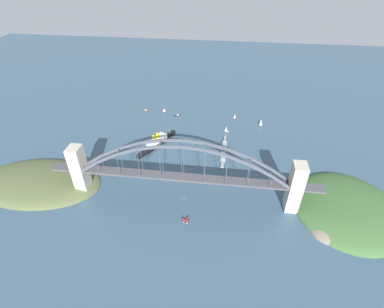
{
  "coord_description": "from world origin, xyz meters",
  "views": [
    {
      "loc": [
        42.18,
        -249.16,
        248.54
      ],
      "look_at": [
        0.0,
        79.75,
        8.0
      ],
      "focal_mm": 27.32,
      "sensor_mm": 36.0,
      "label": 1
    }
  ],
  "objects_px": {
    "seaplane_taxiing_near_bridge": "(186,221)",
    "small_boat_3": "(235,116)",
    "small_boat_5": "(164,110)",
    "small_boat_4": "(177,115)",
    "ocean_liner": "(157,142)",
    "small_boat_1": "(226,129)",
    "naval_cruiser": "(224,151)",
    "small_boat_2": "(146,110)",
    "small_boat_0": "(261,122)",
    "harbor_arch_bridge": "(183,176)"
  },
  "relations": [
    {
      "from": "naval_cruiser",
      "to": "seaplane_taxiing_near_bridge",
      "type": "height_order",
      "value": "naval_cruiser"
    },
    {
      "from": "small_boat_0",
      "to": "small_boat_5",
      "type": "bearing_deg",
      "value": 170.81
    },
    {
      "from": "harbor_arch_bridge",
      "to": "small_boat_2",
      "type": "height_order",
      "value": "harbor_arch_bridge"
    },
    {
      "from": "seaplane_taxiing_near_bridge",
      "to": "small_boat_2",
      "type": "height_order",
      "value": "seaplane_taxiing_near_bridge"
    },
    {
      "from": "small_boat_2",
      "to": "small_boat_3",
      "type": "height_order",
      "value": "small_boat_3"
    },
    {
      "from": "harbor_arch_bridge",
      "to": "small_boat_4",
      "type": "relative_size",
      "value": 23.98
    },
    {
      "from": "small_boat_1",
      "to": "small_boat_5",
      "type": "relative_size",
      "value": 1.15
    },
    {
      "from": "small_boat_2",
      "to": "small_boat_5",
      "type": "height_order",
      "value": "small_boat_5"
    },
    {
      "from": "seaplane_taxiing_near_bridge",
      "to": "small_boat_5",
      "type": "relative_size",
      "value": 1.12
    },
    {
      "from": "harbor_arch_bridge",
      "to": "naval_cruiser",
      "type": "distance_m",
      "value": 114.24
    },
    {
      "from": "seaplane_taxiing_near_bridge",
      "to": "small_boat_2",
      "type": "bearing_deg",
      "value": 113.87
    },
    {
      "from": "small_boat_0",
      "to": "seaplane_taxiing_near_bridge",
      "type": "bearing_deg",
      "value": -112.88
    },
    {
      "from": "seaplane_taxiing_near_bridge",
      "to": "small_boat_0",
      "type": "distance_m",
      "value": 242.0
    },
    {
      "from": "small_boat_2",
      "to": "small_boat_5",
      "type": "xyz_separation_m",
      "value": [
        34.98,
        -0.11,
        2.75
      ]
    },
    {
      "from": "seaplane_taxiing_near_bridge",
      "to": "small_boat_4",
      "type": "xyz_separation_m",
      "value": [
        -49.75,
        238.34,
        -1.22
      ]
    },
    {
      "from": "naval_cruiser",
      "to": "seaplane_taxiing_near_bridge",
      "type": "xyz_separation_m",
      "value": [
        -35.8,
        -137.27,
        -0.66
      ]
    },
    {
      "from": "naval_cruiser",
      "to": "small_boat_1",
      "type": "relative_size",
      "value": 8.57
    },
    {
      "from": "small_boat_5",
      "to": "seaplane_taxiing_near_bridge",
      "type": "bearing_deg",
      "value": -73.14
    },
    {
      "from": "naval_cruiser",
      "to": "harbor_arch_bridge",
      "type": "bearing_deg",
      "value": -113.53
    },
    {
      "from": "harbor_arch_bridge",
      "to": "seaplane_taxiing_near_bridge",
      "type": "height_order",
      "value": "harbor_arch_bridge"
    },
    {
      "from": "small_boat_3",
      "to": "small_boat_5",
      "type": "distance_m",
      "value": 126.72
    },
    {
      "from": "seaplane_taxiing_near_bridge",
      "to": "naval_cruiser",
      "type": "bearing_deg",
      "value": 75.38
    },
    {
      "from": "small_boat_3",
      "to": "small_boat_2",
      "type": "bearing_deg",
      "value": 176.88
    },
    {
      "from": "small_boat_1",
      "to": "small_boat_2",
      "type": "bearing_deg",
      "value": 160.09
    },
    {
      "from": "small_boat_4",
      "to": "seaplane_taxiing_near_bridge",
      "type": "bearing_deg",
      "value": -78.21
    },
    {
      "from": "naval_cruiser",
      "to": "small_boat_2",
      "type": "bearing_deg",
      "value": 142.32
    },
    {
      "from": "small_boat_1",
      "to": "small_boat_2",
      "type": "distance_m",
      "value": 157.68
    },
    {
      "from": "naval_cruiser",
      "to": "small_boat_0",
      "type": "bearing_deg",
      "value": 55.76
    },
    {
      "from": "naval_cruiser",
      "to": "small_boat_3",
      "type": "distance_m",
      "value": 105.52
    },
    {
      "from": "small_boat_4",
      "to": "naval_cruiser",
      "type": "bearing_deg",
      "value": -49.75
    },
    {
      "from": "ocean_liner",
      "to": "small_boat_1",
      "type": "height_order",
      "value": "ocean_liner"
    },
    {
      "from": "small_boat_2",
      "to": "naval_cruiser",
      "type": "bearing_deg",
      "value": -37.68
    },
    {
      "from": "ocean_liner",
      "to": "small_boat_1",
      "type": "bearing_deg",
      "value": 27.8
    },
    {
      "from": "seaplane_taxiing_near_bridge",
      "to": "small_boat_0",
      "type": "relative_size",
      "value": 0.74
    },
    {
      "from": "harbor_arch_bridge",
      "to": "small_boat_0",
      "type": "distance_m",
      "value": 214.47
    },
    {
      "from": "small_boat_1",
      "to": "harbor_arch_bridge",
      "type": "bearing_deg",
      "value": -105.82
    },
    {
      "from": "small_boat_3",
      "to": "naval_cruiser",
      "type": "bearing_deg",
      "value": -98.03
    },
    {
      "from": "seaplane_taxiing_near_bridge",
      "to": "small_boat_5",
      "type": "xyz_separation_m",
      "value": [
        -75.87,
        250.43,
        1.42
      ]
    },
    {
      "from": "ocean_liner",
      "to": "small_boat_0",
      "type": "relative_size",
      "value": 6.25
    },
    {
      "from": "ocean_liner",
      "to": "small_boat_2",
      "type": "relative_size",
      "value": 6.23
    },
    {
      "from": "seaplane_taxiing_near_bridge",
      "to": "small_boat_3",
      "type": "bearing_deg",
      "value": 78.19
    },
    {
      "from": "seaplane_taxiing_near_bridge",
      "to": "small_boat_1",
      "type": "bearing_deg",
      "value": 79.25
    },
    {
      "from": "small_boat_3",
      "to": "small_boat_4",
      "type": "xyz_separation_m",
      "value": [
        -100.3,
        -3.41,
        -3.31
      ]
    },
    {
      "from": "harbor_arch_bridge",
      "to": "naval_cruiser",
      "type": "relative_size",
      "value": 3.85
    },
    {
      "from": "harbor_arch_bridge",
      "to": "seaplane_taxiing_near_bridge",
      "type": "relative_size",
      "value": 33.79
    },
    {
      "from": "harbor_arch_bridge",
      "to": "ocean_liner",
      "type": "xyz_separation_m",
      "value": [
        -56.68,
        106.52,
        -28.15
      ]
    },
    {
      "from": "harbor_arch_bridge",
      "to": "seaplane_taxiing_near_bridge",
      "type": "bearing_deg",
      "value": -77.51
    },
    {
      "from": "small_boat_0",
      "to": "small_boat_3",
      "type": "bearing_deg",
      "value": 156.63
    },
    {
      "from": "small_boat_2",
      "to": "seaplane_taxiing_near_bridge",
      "type": "bearing_deg",
      "value": -66.13
    },
    {
      "from": "naval_cruiser",
      "to": "small_boat_4",
      "type": "height_order",
      "value": "naval_cruiser"
    }
  ]
}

